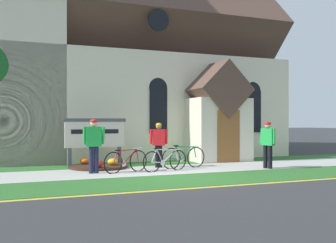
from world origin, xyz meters
TOP-DOWN VIEW (x-y plane):
  - ground at (0.00, 4.00)m, footprint 140.00×140.00m
  - sidewalk_slab at (1.11, 1.83)m, footprint 32.00×2.53m
  - grass_verge at (1.11, -0.61)m, footprint 32.00×2.36m
  - church_lawn at (1.11, 3.92)m, footprint 24.00×1.65m
  - curb_paint_stripe at (1.11, -1.94)m, footprint 28.00×0.16m
  - church_building at (0.75, 9.70)m, footprint 13.77×12.38m
  - church_sign at (-1.73, 3.78)m, footprint 2.30×0.17m
  - flower_bed at (-1.74, 3.17)m, footprint 2.04×2.04m
  - bicycle_green at (0.13, 1.54)m, footprint 1.73×0.49m
  - bicycle_white at (-1.17, 1.68)m, footprint 1.62×0.64m
  - bicycle_red at (1.05, 2.08)m, footprint 1.77×0.32m
  - cyclist_in_red_jersey at (-2.19, 1.79)m, footprint 0.66×0.35m
  - cyclist_in_green_jersey at (0.29, 2.54)m, footprint 0.58×0.38m
  - cyclist_in_blue_jersey at (3.69, 0.82)m, footprint 0.35×0.72m
  - roadside_conifer at (7.41, 8.62)m, footprint 4.03×4.03m

SIDE VIEW (x-z plane):
  - ground at x=0.00m, z-range 0.00..0.00m
  - curb_paint_stripe at x=1.11m, z-range 0.00..0.01m
  - grass_verge at x=1.11m, z-range 0.00..0.01m
  - church_lawn at x=1.11m, z-range 0.00..0.01m
  - sidewalk_slab at x=1.11m, z-range 0.00..0.01m
  - flower_bed at x=-1.74m, z-range -0.09..0.25m
  - bicycle_green at x=0.13m, z-range -0.04..0.77m
  - bicycle_white at x=-1.17m, z-range -0.02..0.76m
  - bicycle_red at x=1.05m, z-range -0.03..0.81m
  - cyclist_in_green_jersey at x=0.29m, z-range 0.13..1.72m
  - cyclist_in_blue_jersey at x=3.69m, z-range 0.14..1.78m
  - cyclist_in_red_jersey at x=-2.19m, z-range 0.16..1.89m
  - church_sign at x=-1.73m, z-range 0.30..2.05m
  - church_building at x=0.75m, z-range -1.85..11.21m
  - roadside_conifer at x=7.41m, z-range 1.19..9.04m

